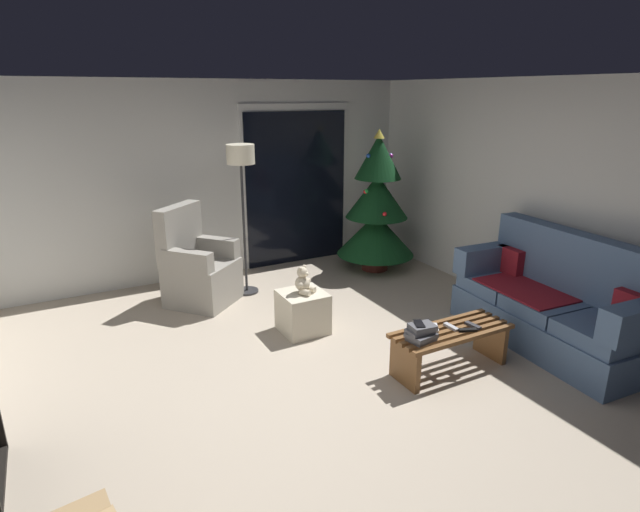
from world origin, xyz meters
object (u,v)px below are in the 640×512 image
coffee_table (451,343)px  christmas_tree (377,209)px  couch (554,305)px  remote_graphite (473,325)px  cell_phone (419,324)px  teddy_bear_cream (303,282)px  armchair (198,269)px  book_stack (421,333)px  remote_white (435,328)px  remote_black (468,330)px  ottoman (303,312)px  floor_lamp (241,169)px  remote_silver (451,327)px

coffee_table → christmas_tree: christmas_tree is taller
couch → remote_graphite: bearing=178.9°
cell_phone → teddy_bear_cream: (-0.40, 1.31, -0.00)m
couch → christmas_tree: (-0.28, 2.61, 0.45)m
cell_phone → christmas_tree: size_ratio=0.08×
couch → armchair: (-2.73, 2.63, 0.00)m
coffee_table → teddy_bear_cream: bearing=121.8°
cell_phone → book_stack: bearing=-28.2°
remote_white → cell_phone: size_ratio=1.08×
remote_black → ottoman: size_ratio=0.35×
floor_lamp → remote_white: bearing=-72.1°
armchair → couch: bearing=-43.9°
cell_phone → floor_lamp: floor_lamp is taller
armchair → ottoman: 1.47m
cell_phone → ottoman: 1.42m
floor_lamp → armchair: bearing=-178.2°
coffee_table → remote_silver: size_ratio=7.05×
floor_lamp → teddy_bear_cream: bearing=-83.9°
coffee_table → book_stack: bearing=-172.5°
cell_phone → couch: bearing=22.3°
cell_phone → floor_lamp: size_ratio=0.08×
remote_black → ottoman: ottoman is taller
couch → remote_silver: bearing=175.9°
couch → coffee_table: 1.23m
remote_silver → armchair: armchair is taller
couch → ottoman: (-2.02, 1.36, -0.19)m
remote_silver → floor_lamp: size_ratio=0.09×
remote_graphite → ottoman: (-1.00, 1.34, -0.19)m
ottoman → remote_black: bearing=-57.3°
remote_white → floor_lamp: bearing=-38.8°
remote_graphite → remote_black: same height
remote_silver → teddy_bear_cream: teddy_bear_cream is taller
coffee_table → christmas_tree: bearing=69.9°
couch → teddy_bear_cream: couch is taller
coffee_table → floor_lamp: size_ratio=0.62×
remote_silver → remote_black: (0.08, -0.11, 0.00)m
couch → remote_graphite: couch is taller
remote_white → remote_silver: bearing=-168.9°
couch → christmas_tree: bearing=96.2°
coffee_table → remote_white: 0.20m
couch → ottoman: couch is taller
remote_white → ottoman: 1.41m
christmas_tree → armchair: (-2.45, 0.01, -0.44)m
christmas_tree → remote_graphite: bearing=-105.9°
coffee_table → armchair: armchair is taller
christmas_tree → cell_phone: bearing=-117.3°
coffee_table → floor_lamp: floor_lamp is taller
floor_lamp → teddy_bear_cream: 1.62m
remote_graphite → book_stack: (-0.57, 0.00, 0.06)m
christmas_tree → ottoman: christmas_tree is taller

